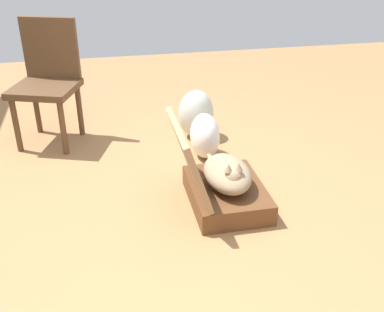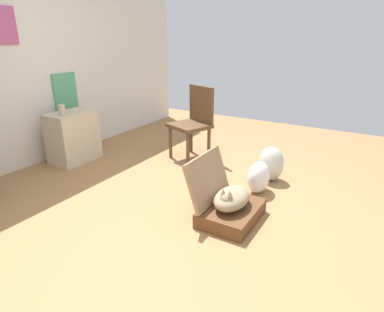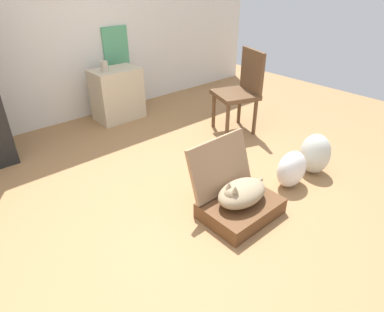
% 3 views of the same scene
% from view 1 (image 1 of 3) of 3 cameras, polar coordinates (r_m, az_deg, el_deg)
% --- Properties ---
extents(ground_plane, '(7.68, 7.68, 0.00)m').
position_cam_1_polar(ground_plane, '(2.63, -5.20, -10.18)').
color(ground_plane, '#9E7247').
rests_on(ground_plane, ground).
extents(suitcase_base, '(0.60, 0.44, 0.13)m').
position_cam_1_polar(suitcase_base, '(2.88, 4.29, -4.73)').
color(suitcase_base, brown).
rests_on(suitcase_base, ground).
extents(suitcase_lid, '(0.60, 0.18, 0.43)m').
position_cam_1_polar(suitcase_lid, '(2.69, -0.42, -0.21)').
color(suitcase_lid, '#9B7756').
rests_on(suitcase_lid, suitcase_base).
extents(cat, '(0.52, 0.28, 0.22)m').
position_cam_1_polar(cat, '(2.80, 4.43, -2.19)').
color(cat, '#998466').
rests_on(cat, suitcase_base).
extents(plastic_bag_white, '(0.32, 0.21, 0.34)m').
position_cam_1_polar(plastic_bag_white, '(3.39, 1.61, 2.52)').
color(plastic_bag_white, white).
rests_on(plastic_bag_white, ground).
extents(plastic_bag_clear, '(0.26, 0.28, 0.39)m').
position_cam_1_polar(plastic_bag_clear, '(3.70, 0.50, 5.25)').
color(plastic_bag_clear, silver).
rests_on(plastic_bag_clear, ground).
extents(chair, '(0.57, 0.58, 0.94)m').
position_cam_1_polar(chair, '(3.72, -17.52, 9.26)').
color(chair, brown).
rests_on(chair, ground).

